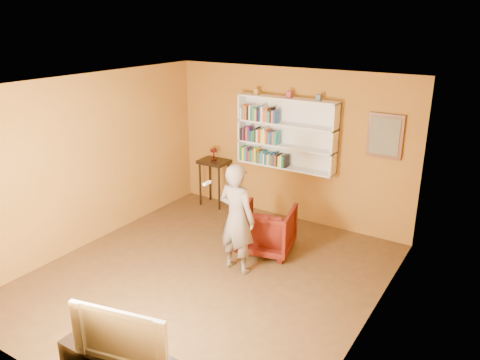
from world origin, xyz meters
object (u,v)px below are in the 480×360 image
(console_table, at_px, (214,168))
(ruby_lustre, at_px, (214,151))
(person, at_px, (237,219))
(armchair, at_px, (267,229))
(bookshelf, at_px, (288,133))
(television, at_px, (125,331))

(console_table, distance_m, ruby_lustre, 0.33)
(person, bearing_deg, ruby_lustre, -41.72)
(console_table, relative_size, armchair, 1.11)
(bookshelf, height_order, ruby_lustre, bookshelf)
(bookshelf, height_order, television, bookshelf)
(armchair, height_order, person, person)
(ruby_lustre, relative_size, person, 0.15)
(ruby_lustre, xyz_separation_m, armchair, (1.79, -1.14, -0.71))
(bookshelf, distance_m, ruby_lustre, 1.56)
(person, bearing_deg, armchair, -90.77)
(console_table, xyz_separation_m, television, (2.17, -4.50, 0.05))
(bookshelf, height_order, person, bookshelf)
(armchair, distance_m, person, 0.86)
(bookshelf, height_order, console_table, bookshelf)
(bookshelf, xyz_separation_m, television, (0.71, -4.66, -0.80))
(bookshelf, bearing_deg, ruby_lustre, -173.76)
(ruby_lustre, bearing_deg, armchair, -32.35)
(bookshelf, xyz_separation_m, console_table, (-1.46, -0.16, -0.84))
(ruby_lustre, distance_m, person, 2.55)
(bookshelf, relative_size, person, 1.11)
(armchair, bearing_deg, ruby_lustre, -45.34)
(ruby_lustre, xyz_separation_m, person, (1.71, -1.87, -0.27))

